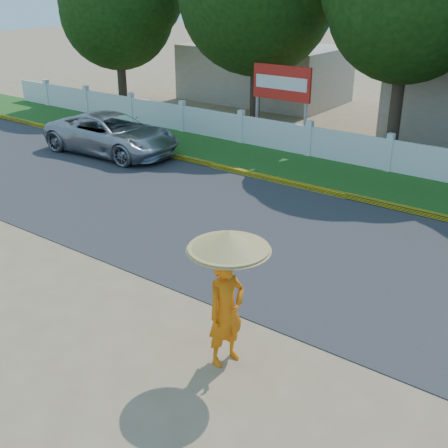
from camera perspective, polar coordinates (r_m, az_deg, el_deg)
name	(u,v)px	position (r m, az deg, el deg)	size (l,w,h in m)	color
ground	(161,321)	(10.84, -6.41, -9.75)	(120.00, 120.00, 0.00)	#9E8460
road	(284,239)	(14.00, 6.11, -1.54)	(60.00, 7.00, 0.02)	#38383A
grass_verge	(369,182)	(18.42, 14.56, 4.11)	(60.00, 3.50, 0.03)	#2D601E
curb	(346,196)	(16.91, 12.32, 2.81)	(40.00, 0.18, 0.16)	yellow
fence	(389,156)	(19.55, 16.40, 6.68)	(40.00, 0.10, 1.10)	silver
building_far	(264,73)	(30.61, 4.07, 15.06)	(8.00, 5.00, 2.80)	#B7AD99
vehicle	(112,134)	(21.22, -11.30, 8.97)	(2.41, 5.22, 1.45)	#9FA1A6
monk_with_parasol	(227,279)	(8.92, 0.33, -5.60)	(1.33, 1.33, 2.42)	orange
billboard	(282,87)	(22.22, 5.86, 13.68)	(2.50, 0.13, 2.95)	gray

